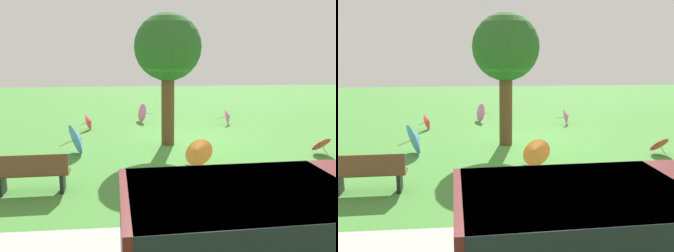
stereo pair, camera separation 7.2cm
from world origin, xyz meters
The scene contains 10 objects.
ground centered at (0.00, 0.00, 0.00)m, with size 40.00×40.00×0.00m, color #478C38.
van_dark centered at (-0.30, 8.52, 0.91)m, with size 4.68×2.29×1.53m.
park_bench centered at (3.86, 4.44, 0.47)m, with size 1.61×0.53×0.90m.
shade_tree centered at (0.48, 0.37, 3.09)m, with size 2.14×2.14×4.24m.
parasol_orange_0 centered at (-0.11, 2.65, 0.36)m, with size 1.01×0.99×0.73m.
parasol_pink_0 centered at (-2.39, -2.82, 0.33)m, with size 0.69×0.71×0.67m.
parasol_blue_1 centered at (3.26, 1.28, 0.48)m, with size 0.93×1.04×0.96m.
parasol_pink_1 centered at (1.27, -3.75, 0.40)m, with size 0.86×0.84×0.80m.
parasol_red_0 centered at (-3.93, 2.03, 0.35)m, with size 0.77×0.72×0.61m.
parasol_red_1 centered at (3.28, -2.24, 0.32)m, with size 0.55×0.66×0.64m.
Camera 1 is at (1.70, 12.53, 3.09)m, focal length 40.64 mm.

